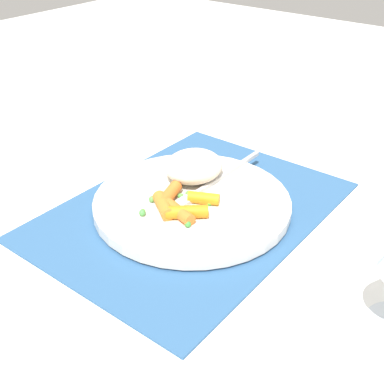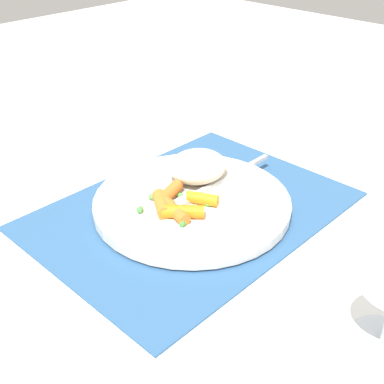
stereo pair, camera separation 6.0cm
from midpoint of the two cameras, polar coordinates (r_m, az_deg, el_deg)
The scene contains 7 objects.
ground_plane at distance 0.70m, azimuth -2.45°, elevation -2.22°, with size 2.40×2.40×0.00m, color white.
placemat at distance 0.70m, azimuth -2.45°, elevation -2.01°, with size 0.41×0.30×0.01m, color #2D5684.
plate at distance 0.69m, azimuth -2.47°, elevation -1.29°, with size 0.27×0.27×0.01m, color silver.
rice_mound at distance 0.72m, azimuth -2.18°, elevation 2.86°, with size 0.09×0.08×0.04m, color beige.
carrot_portion at distance 0.66m, azimuth -4.05°, elevation -1.48°, with size 0.08×0.09×0.02m.
pea_scatter at distance 0.68m, azimuth -4.61°, elevation -1.00°, with size 0.09×0.09×0.01m.
fork at distance 0.71m, azimuth -0.33°, elevation 0.80°, with size 0.20×0.02×0.01m.
Camera 1 is at (0.46, 0.36, 0.38)m, focal length 47.77 mm.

